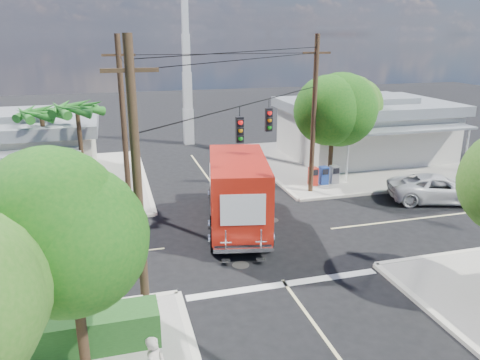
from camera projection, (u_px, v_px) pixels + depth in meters
name	position (u px, v px, depth m)	size (l,w,h in m)	color
ground	(252.00, 238.00, 21.48)	(120.00, 120.00, 0.00)	black
sidewalk_ne	(350.00, 161.00, 34.26)	(14.12, 14.12, 0.14)	#9B968C
sidewalk_nw	(31.00, 186.00, 28.67)	(14.12, 14.12, 0.14)	#9B968C
road_markings	(262.00, 252.00, 20.13)	(32.00, 32.00, 0.01)	beige
building_ne	(365.00, 127.00, 35.00)	(11.80, 10.20, 4.50)	beige
building_nw	(10.00, 147.00, 29.20)	(10.80, 10.20, 4.30)	beige
radio_tower	(187.00, 77.00, 38.32)	(0.80, 0.80, 17.00)	silver
tree_sw_front	(70.00, 232.00, 11.46)	(3.88, 3.78, 6.03)	#422D1C
tree_ne_front	(334.00, 107.00, 28.13)	(4.21, 4.14, 6.66)	#422D1C
tree_ne_back	(354.00, 110.00, 30.99)	(3.77, 3.66, 5.82)	#422D1C
palm_nw_front	(77.00, 111.00, 24.95)	(3.01, 3.08, 5.59)	#422D1C
palm_nw_back	(41.00, 115.00, 25.93)	(3.01, 3.08, 5.19)	#422D1C
utility_poles	(209.00, 133.00, 21.16)	(12.00, 10.68, 9.00)	#473321
picket_fence	(59.00, 321.00, 14.13)	(5.94, 0.06, 1.00)	silver
hedge_sw	(50.00, 337.00, 13.34)	(6.20, 1.20, 1.10)	#1C4118
vending_boxes	(324.00, 175.00, 28.65)	(1.90, 0.50, 1.10)	red
delivery_truck	(237.00, 190.00, 22.37)	(4.07, 8.55, 3.56)	black
parked_car	(439.00, 188.00, 26.01)	(2.50, 5.41, 1.50)	silver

